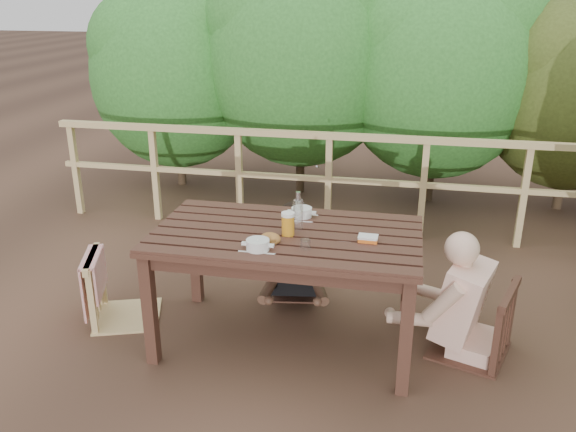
% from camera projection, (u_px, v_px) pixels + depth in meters
% --- Properties ---
extents(ground, '(60.00, 60.00, 0.00)m').
position_uv_depth(ground, '(287.00, 340.00, 4.07)').
color(ground, brown).
rests_on(ground, ground).
extents(table, '(1.71, 0.96, 0.79)m').
position_uv_depth(table, '(286.00, 289.00, 3.93)').
color(table, '#3A2118').
rests_on(table, ground).
extents(chair_left, '(0.61, 0.61, 0.96)m').
position_uv_depth(chair_left, '(122.00, 258.00, 4.19)').
color(chair_left, tan).
rests_on(chair_left, ground).
extents(chair_far, '(0.46, 0.46, 0.82)m').
position_uv_depth(chair_far, '(296.00, 245.00, 4.58)').
color(chair_far, '#3A2118').
rests_on(chair_far, ground).
extents(chair_right, '(0.62, 0.62, 0.98)m').
position_uv_depth(chair_right, '(476.00, 286.00, 3.77)').
color(chair_right, '#3A2118').
rests_on(chair_right, ground).
extents(woman, '(0.58, 0.68, 1.23)m').
position_uv_depth(woman, '(296.00, 219.00, 4.53)').
color(woman, black).
rests_on(woman, ground).
extents(diner_right, '(0.82, 0.74, 1.36)m').
position_uv_depth(diner_right, '(485.00, 259.00, 3.70)').
color(diner_right, beige).
rests_on(diner_right, ground).
extents(railing, '(5.60, 0.10, 1.01)m').
position_uv_depth(railing, '(328.00, 184.00, 5.72)').
color(railing, tan).
rests_on(railing, ground).
extents(hedge_row, '(6.60, 1.60, 3.80)m').
position_uv_depth(hedge_row, '(385.00, 27.00, 6.24)').
color(hedge_row, '#2C6826').
rests_on(hedge_row, ground).
extents(soup_near, '(0.24, 0.24, 0.08)m').
position_uv_depth(soup_near, '(258.00, 246.00, 3.52)').
color(soup_near, white).
rests_on(soup_near, table).
extents(soup_far, '(0.24, 0.24, 0.08)m').
position_uv_depth(soup_far, '(302.00, 213.00, 4.04)').
color(soup_far, white).
rests_on(soup_far, table).
extents(bread_roll, '(0.13, 0.10, 0.08)m').
position_uv_depth(bread_roll, '(270.00, 239.00, 3.62)').
color(bread_roll, '#B26835').
rests_on(bread_roll, table).
extents(beer_glass, '(0.09, 0.09, 0.16)m').
position_uv_depth(beer_glass, '(288.00, 225.00, 3.72)').
color(beer_glass, '#C89216').
rests_on(beer_glass, table).
extents(bottle, '(0.07, 0.07, 0.27)m').
position_uv_depth(bottle, '(298.00, 212.00, 3.78)').
color(bottle, silver).
rests_on(bottle, table).
extents(tumbler, '(0.06, 0.06, 0.08)m').
position_uv_depth(tumbler, '(305.00, 245.00, 3.53)').
color(tumbler, white).
rests_on(tumbler, table).
extents(butter_tub, '(0.12, 0.09, 0.05)m').
position_uv_depth(butter_tub, '(368.00, 240.00, 3.64)').
color(butter_tub, silver).
rests_on(butter_tub, table).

